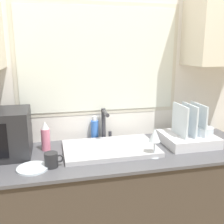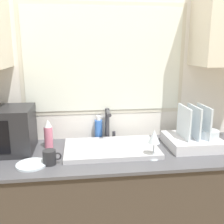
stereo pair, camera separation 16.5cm
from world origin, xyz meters
name	(u,v)px [view 1 (the left image)]	position (x,y,z in m)	size (l,w,h in m)	color
countertop	(109,214)	(0.00, 0.30, 0.47)	(2.03, 0.63, 0.94)	#42382D
wall_back	(100,80)	(0.00, 0.59, 1.38)	(6.00, 0.38, 2.60)	silver
sink_basin	(110,148)	(0.02, 0.32, 0.95)	(0.62, 0.39, 0.03)	#B2B2B7
faucet	(105,122)	(0.02, 0.53, 1.08)	(0.08, 0.16, 0.24)	#333338
dish_rack	(189,135)	(0.60, 0.32, 1.00)	(0.36, 0.33, 0.29)	silver
spray_bottle	(46,136)	(-0.40, 0.43, 1.03)	(0.06, 0.06, 0.20)	#D8728C
soap_bottle	(95,129)	(-0.05, 0.56, 1.02)	(0.06, 0.06, 0.18)	blue
mug_near_sink	(52,160)	(-0.37, 0.15, 0.98)	(0.11, 0.08, 0.09)	#262628
wine_glass	(155,136)	(0.26, 0.15, 1.08)	(0.07, 0.07, 0.19)	silver
small_plate	(33,168)	(-0.48, 0.15, 0.94)	(0.18, 0.18, 0.01)	silver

